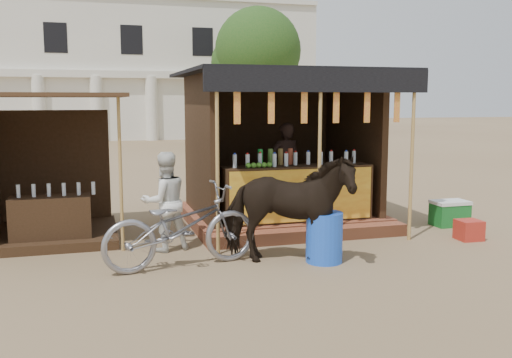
{
  "coord_description": "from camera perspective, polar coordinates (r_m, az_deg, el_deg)",
  "views": [
    {
      "loc": [
        -2.35,
        -6.52,
        2.27
      ],
      "look_at": [
        0.0,
        1.6,
        1.1
      ],
      "focal_mm": 40.0,
      "sensor_mm": 36.0,
      "label": 1
    }
  ],
  "objects": [
    {
      "name": "secondary_stall",
      "position": [
        9.89,
        -20.71,
        -0.88
      ],
      "size": [
        2.4,
        2.4,
        2.38
      ],
      "color": "#352013",
      "rests_on": "ground"
    },
    {
      "name": "bystander",
      "position": [
        8.72,
        -9.1,
        -2.24
      ],
      "size": [
        0.85,
        0.73,
        1.51
      ],
      "primitive_type": "imported",
      "rotation": [
        0.0,
        0.0,
        3.39
      ],
      "color": "silver",
      "rests_on": "ground"
    },
    {
      "name": "motorbike",
      "position": [
        7.83,
        -7.51,
        -4.72
      ],
      "size": [
        2.27,
        1.12,
        1.14
      ],
      "primitive_type": "imported",
      "rotation": [
        0.0,
        0.0,
        1.74
      ],
      "color": "gray",
      "rests_on": "ground"
    },
    {
      "name": "tree",
      "position": [
        29.89,
        -0.24,
        12.41
      ],
      "size": [
        4.5,
        4.4,
        7.0
      ],
      "color": "#382314",
      "rests_on": "ground"
    },
    {
      "name": "ground",
      "position": [
        7.29,
        3.55,
        -10.27
      ],
      "size": [
        120.0,
        120.0,
        0.0
      ],
      "primitive_type": "plane",
      "color": "#846B4C",
      "rests_on": "ground"
    },
    {
      "name": "red_crate",
      "position": [
        9.99,
        20.52,
        -4.8
      ],
      "size": [
        0.39,
        0.37,
        0.33
      ],
      "primitive_type": "cube",
      "rotation": [
        0.0,
        0.0,
        -0.04
      ],
      "color": "#A8271C",
      "rests_on": "ground"
    },
    {
      "name": "cooler",
      "position": [
        10.98,
        18.81,
        -3.24
      ],
      "size": [
        0.64,
        0.44,
        0.46
      ],
      "color": "#176925",
      "rests_on": "ground"
    },
    {
      "name": "main_stall",
      "position": [
        10.51,
        2.62,
        1.06
      ],
      "size": [
        3.6,
        3.61,
        2.78
      ],
      "color": "#985131",
      "rests_on": "ground"
    },
    {
      "name": "blue_barrel",
      "position": [
        8.12,
        6.84,
        -5.8
      ],
      "size": [
        0.67,
        0.67,
        0.71
      ],
      "primitive_type": "cylinder",
      "rotation": [
        0.0,
        0.0,
        -0.38
      ],
      "color": "blue",
      "rests_on": "ground"
    },
    {
      "name": "background_building",
      "position": [
        36.51,
        -15.82,
        10.27
      ],
      "size": [
        26.0,
        7.45,
        8.18
      ],
      "color": "silver",
      "rests_on": "ground"
    },
    {
      "name": "cow",
      "position": [
        7.88,
        3.2,
        -3.07
      ],
      "size": [
        2.01,
        1.47,
        1.55
      ],
      "primitive_type": "imported",
      "rotation": [
        0.0,
        0.0,
        1.18
      ],
      "color": "black",
      "rests_on": "ground"
    }
  ]
}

